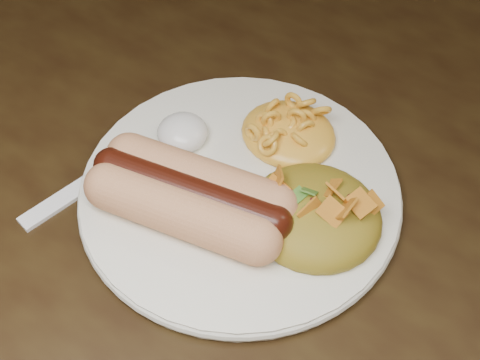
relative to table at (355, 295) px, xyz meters
The scene contains 7 objects.
table is the anchor object (origin of this frame).
plate 0.15m from the table, 164.81° to the right, with size 0.26×0.26×0.01m, color white.
hotdog 0.19m from the table, 150.59° to the right, with size 0.14×0.09×0.04m.
mac_and_cheese 0.16m from the table, 158.40° to the left, with size 0.08×0.07×0.03m, color yellow.
sour_cream 0.21m from the table, behind, with size 0.04×0.04×0.03m, color white.
taco_salad 0.13m from the table, 149.29° to the right, with size 0.10×0.10×0.05m.
fork 0.26m from the table, 155.08° to the right, with size 0.02×0.14×0.00m, color white.
Camera 1 is at (0.10, -0.32, 1.22)m, focal length 55.00 mm.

